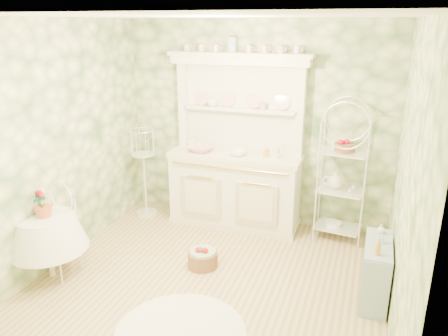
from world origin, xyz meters
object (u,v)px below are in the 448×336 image
(round_table, at_px, (49,248))
(bakers_rack, at_px, (342,176))
(cafe_chair, at_px, (56,241))
(floor_basket, at_px, (203,257))
(birdcage_stand, at_px, (144,170))
(side_shelf, at_px, (376,270))
(kitchen_dresser, at_px, (235,143))

(round_table, bearing_deg, bakers_rack, 34.47)
(round_table, relative_size, cafe_chair, 0.86)
(round_table, height_order, cafe_chair, cafe_chair)
(floor_basket, bearing_deg, birdcage_stand, 140.95)
(side_shelf, xyz_separation_m, birdcage_stand, (-3.15, 1.05, 0.35))
(bakers_rack, relative_size, floor_basket, 4.79)
(round_table, distance_m, floor_basket, 1.67)
(kitchen_dresser, height_order, floor_basket, kitchen_dresser)
(cafe_chair, relative_size, birdcage_stand, 0.60)
(kitchen_dresser, bearing_deg, side_shelf, -32.71)
(cafe_chair, xyz_separation_m, birdcage_stand, (0.14, 1.72, 0.27))
(bakers_rack, xyz_separation_m, round_table, (-2.86, -1.96, -0.49))
(bakers_rack, height_order, cafe_chair, bakers_rack)
(side_shelf, xyz_separation_m, round_table, (-3.33, -0.74, 0.02))
(bakers_rack, relative_size, birdcage_stand, 1.25)
(round_table, bearing_deg, floor_basket, 26.14)
(floor_basket, bearing_deg, kitchen_dresser, 90.29)
(birdcage_stand, bearing_deg, bakers_rack, 3.81)
(kitchen_dresser, distance_m, birdcage_stand, 1.39)
(kitchen_dresser, bearing_deg, birdcage_stand, -173.75)
(cafe_chair, relative_size, floor_basket, 2.30)
(kitchen_dresser, height_order, round_table, kitchen_dresser)
(birdcage_stand, xyz_separation_m, floor_basket, (1.30, -1.06, -0.56))
(bakers_rack, distance_m, cafe_chair, 3.42)
(floor_basket, bearing_deg, bakers_rack, 41.94)
(side_shelf, height_order, round_table, round_table)
(kitchen_dresser, xyz_separation_m, cafe_chair, (-1.44, -1.86, -0.74))
(round_table, bearing_deg, side_shelf, 12.44)
(floor_basket, bearing_deg, round_table, -153.86)
(side_shelf, distance_m, round_table, 3.41)
(bakers_rack, xyz_separation_m, side_shelf, (0.48, -1.23, -0.51))
(kitchen_dresser, height_order, birdcage_stand, kitchen_dresser)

